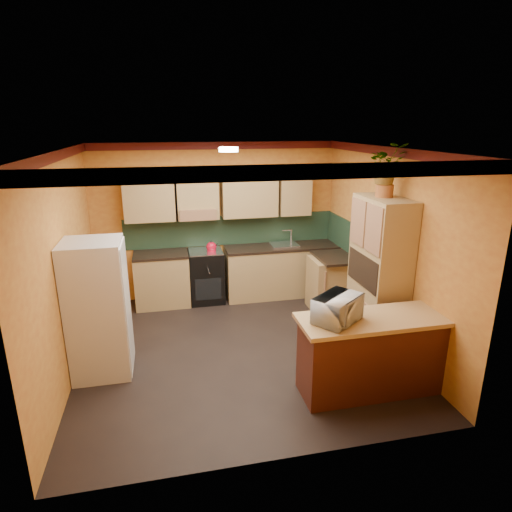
{
  "coord_description": "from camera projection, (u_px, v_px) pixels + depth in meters",
  "views": [
    {
      "loc": [
        -0.9,
        -5.22,
        2.99
      ],
      "look_at": [
        0.34,
        0.45,
        1.19
      ],
      "focal_mm": 30.0,
      "sensor_mm": 36.0,
      "label": 1
    }
  ],
  "objects": [
    {
      "name": "countertop_right",
      "position": [
        336.0,
        257.0,
        6.97
      ],
      "size": [
        0.62,
        0.8,
        0.04
      ],
      "primitive_type": "cube",
      "color": "black",
      "rests_on": "base_cabinets_right"
    },
    {
      "name": "base_cabinets_back",
      "position": [
        242.0,
        274.0,
        7.56
      ],
      "size": [
        3.65,
        0.6,
        0.88
      ],
      "primitive_type": "cube",
      "color": "tan",
      "rests_on": "ground"
    },
    {
      "name": "base_cabinets_right",
      "position": [
        334.0,
        284.0,
        7.11
      ],
      "size": [
        0.6,
        0.8,
        0.88
      ],
      "primitive_type": "cube",
      "color": "tan",
      "rests_on": "ground"
    },
    {
      "name": "microwave",
      "position": [
        337.0,
        309.0,
        4.62
      ],
      "size": [
        0.64,
        0.61,
        0.29
      ],
      "primitive_type": "imported",
      "rotation": [
        0.0,
        0.0,
        0.66
      ],
      "color": "silver",
      "rests_on": "bar_top"
    },
    {
      "name": "kettle",
      "position": [
        211.0,
        246.0,
        7.24
      ],
      "size": [
        0.2,
        0.2,
        0.18
      ],
      "primitive_type": null,
      "rotation": [
        0.0,
        0.0,
        0.19
      ],
      "color": "red",
      "rests_on": "stove"
    },
    {
      "name": "room_shell",
      "position": [
        235.0,
        196.0,
        5.59
      ],
      "size": [
        4.24,
        4.24,
        2.72
      ],
      "color": "black",
      "rests_on": "ground"
    },
    {
      "name": "stove",
      "position": [
        206.0,
        276.0,
        7.43
      ],
      "size": [
        0.58,
        0.58,
        0.91
      ],
      "primitive_type": "cube",
      "color": "black",
      "rests_on": "ground"
    },
    {
      "name": "breakfast_bar",
      "position": [
        378.0,
        355.0,
        4.92
      ],
      "size": [
        1.8,
        0.55,
        0.88
      ],
      "primitive_type": "cube",
      "color": "#4D1B12",
      "rests_on": "ground"
    },
    {
      "name": "fridge",
      "position": [
        98.0,
        309.0,
        5.16
      ],
      "size": [
        0.68,
        0.66,
        1.7
      ],
      "primitive_type": "cube",
      "color": "silver",
      "rests_on": "ground"
    },
    {
      "name": "pantry",
      "position": [
        379.0,
        276.0,
        5.69
      ],
      "size": [
        0.48,
        0.9,
        2.1
      ],
      "primitive_type": "cube",
      "color": "tan",
      "rests_on": "ground"
    },
    {
      "name": "bar_top",
      "position": [
        382.0,
        319.0,
        4.78
      ],
      "size": [
        1.9,
        0.65,
        0.05
      ],
      "primitive_type": "cube",
      "color": "tan",
      "rests_on": "breakfast_bar"
    },
    {
      "name": "sink",
      "position": [
        284.0,
        245.0,
        7.58
      ],
      "size": [
        0.48,
        0.4,
        0.03
      ],
      "primitive_type": "cube",
      "color": "silver",
      "rests_on": "countertop_back"
    },
    {
      "name": "fern",
      "position": [
        387.0,
        164.0,
        5.31
      ],
      "size": [
        0.51,
        0.46,
        0.51
      ],
      "primitive_type": "imported",
      "rotation": [
        0.0,
        0.0,
        -0.14
      ],
      "color": "tan",
      "rests_on": "fern_pot"
    },
    {
      "name": "fern_pot",
      "position": [
        384.0,
        191.0,
        5.41
      ],
      "size": [
        0.22,
        0.22,
        0.16
      ],
      "primitive_type": "cylinder",
      "color": "brown",
      "rests_on": "pantry"
    },
    {
      "name": "countertop_back",
      "position": [
        241.0,
        249.0,
        7.43
      ],
      "size": [
        3.65,
        0.62,
        0.04
      ],
      "primitive_type": "cube",
      "color": "black",
      "rests_on": "base_cabinets_back"
    }
  ]
}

